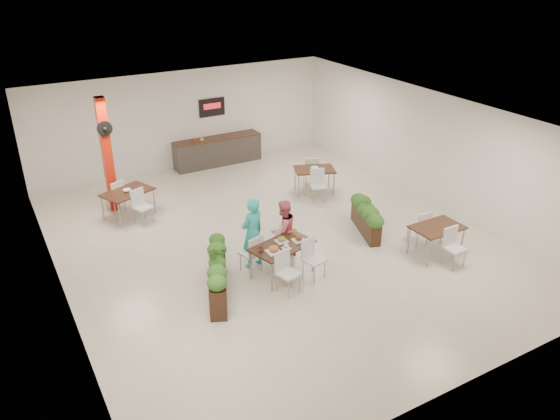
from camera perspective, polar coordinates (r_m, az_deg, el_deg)
The scene contains 12 objects.
ground at distance 13.77m, azimuth -0.75°, elevation -3.17°, with size 12.00×12.00×0.00m, color beige.
room_shell at distance 12.93m, azimuth -0.80°, elevation 4.65°, with size 10.10×12.10×3.22m.
red_column at distance 15.47m, azimuth -17.62°, elevation 5.57°, with size 0.40×0.41×3.20m.
service_counter at distance 18.65m, azimuth -6.53°, elevation 6.21°, with size 3.00×0.64×2.20m.
main_table at distance 12.07m, azimuth 0.21°, elevation -4.16°, with size 1.59×1.87×0.92m.
diner_man at distance 12.32m, azimuth -2.90°, elevation -2.43°, with size 0.62×0.41×1.69m, color #29B3AF.
diner_woman at distance 12.70m, azimuth 0.33°, elevation -2.07°, with size 0.71×0.55×1.46m, color #EC6976.
planter_left at distance 11.56m, azimuth -6.54°, elevation -6.40°, with size 1.13×2.01×1.12m.
planter_right at distance 14.12m, azimuth 8.99°, elevation -0.54°, with size 0.85×1.67×0.91m.
side_table_a at distance 15.27m, azimuth -15.63°, elevation 1.51°, with size 1.51×1.66×0.92m.
side_table_b at distance 16.28m, azimuth 3.61°, elevation 3.91°, with size 1.38×1.66×0.92m.
side_table_c at distance 13.38m, azimuth 16.07°, elevation -2.14°, with size 1.20×1.62×0.92m.
Camera 1 is at (-5.81, -10.58, 6.63)m, focal length 35.00 mm.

